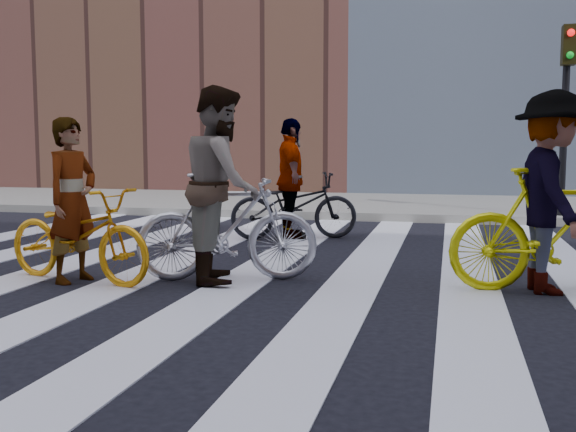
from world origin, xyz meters
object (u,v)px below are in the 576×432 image
at_px(bike_yellow_right, 555,231).
at_px(bike_dark_rear, 294,206).
at_px(bike_silver_mid, 227,227).
at_px(rider_left, 72,200).
at_px(rider_rear, 291,179).
at_px(rider_mid, 222,185).
at_px(bike_yellow_left, 78,235).
at_px(rider_right, 551,192).
at_px(traffic_signal, 566,90).

bearing_deg(bike_yellow_right, bike_dark_rear, 37.93).
xyz_separation_m(bike_silver_mid, rider_left, (-1.46, -0.40, 0.27)).
distance_m(bike_dark_rear, rider_rear, 0.39).
bearing_deg(rider_mid, bike_yellow_left, 89.69).
bearing_deg(bike_silver_mid, bike_dark_rear, -16.16).
height_order(rider_left, rider_rear, rider_rear).
bearing_deg(bike_yellow_right, rider_mid, 84.41).
relative_size(bike_yellow_right, rider_mid, 0.99).
bearing_deg(rider_right, bike_yellow_right, -98.98).
xyz_separation_m(traffic_signal, bike_dark_rear, (-4.04, -2.79, -1.80)).
bearing_deg(bike_yellow_left, rider_mid, -59.26).
bearing_deg(rider_left, bike_silver_mid, -60.33).
bearing_deg(traffic_signal, bike_yellow_right, -99.08).
distance_m(traffic_signal, bike_yellow_left, 8.51).
relative_size(bike_yellow_right, bike_dark_rear, 1.04).
height_order(bike_yellow_left, bike_dark_rear, bike_dark_rear).
xyz_separation_m(bike_yellow_left, rider_right, (4.45, 0.59, 0.45)).
bearing_deg(rider_rear, rider_right, -154.85).
bearing_deg(rider_rear, rider_left, 136.84).
distance_m(traffic_signal, rider_mid, 7.28).
bearing_deg(bike_yellow_left, rider_left, 104.25).
xyz_separation_m(bike_yellow_left, bike_silver_mid, (1.41, 0.40, 0.07)).
xyz_separation_m(bike_yellow_right, rider_left, (-4.55, -0.59, 0.24)).
bearing_deg(bike_yellow_right, bike_yellow_left, 88.47).
distance_m(rider_left, rider_mid, 1.48).
height_order(bike_dark_rear, rider_mid, rider_mid).
distance_m(rider_right, rider_rear, 4.28).
height_order(traffic_signal, bike_silver_mid, traffic_signal).
bearing_deg(bike_dark_rear, bike_yellow_left, 136.84).
xyz_separation_m(bike_silver_mid, rider_right, (3.04, 0.19, 0.38)).
height_order(traffic_signal, rider_right, traffic_signal).
xyz_separation_m(bike_dark_rear, rider_right, (3.08, -2.92, 0.44)).
bearing_deg(rider_left, bike_yellow_right, -68.38).
bearing_deg(rider_right, bike_dark_rear, 37.47).
bearing_deg(rider_mid, rider_left, 89.13).
relative_size(traffic_signal, rider_rear, 1.91).
bearing_deg(bike_yellow_right, bike_silver_mid, 84.46).
bearing_deg(bike_yellow_right, rider_right, 81.02).
distance_m(rider_left, rider_rear, 3.77).
distance_m(traffic_signal, rider_right, 5.95).
relative_size(rider_left, rider_right, 0.88).
distance_m(bike_yellow_left, bike_dark_rear, 3.77).
height_order(bike_dark_rear, rider_right, rider_right).
xyz_separation_m(traffic_signal, bike_yellow_right, (-0.91, -5.72, -1.71)).
relative_size(bike_dark_rear, rider_rear, 1.06).
bearing_deg(rider_right, rider_left, 88.47).
xyz_separation_m(traffic_signal, rider_right, (-0.96, -5.72, -1.36)).
bearing_deg(rider_left, rider_mid, -59.81).
height_order(bike_silver_mid, rider_rear, rider_rear).
xyz_separation_m(bike_yellow_left, rider_rear, (1.33, 3.51, 0.40)).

